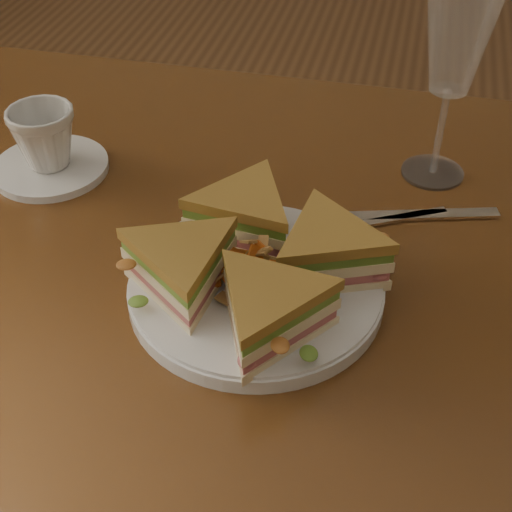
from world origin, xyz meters
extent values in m
cube|color=#3D210D|center=(0.00, 0.00, 0.73)|extent=(1.20, 0.80, 0.04)
cylinder|color=#372110|center=(-0.54, 0.34, 0.35)|extent=(0.06, 0.06, 0.71)
cylinder|color=silver|center=(0.01, -0.07, 0.76)|extent=(0.25, 0.25, 0.02)
cube|color=silver|center=(0.13, 0.08, 0.75)|extent=(0.12, 0.07, 0.00)
ellipsoid|color=silver|center=(0.04, 0.03, 0.76)|extent=(0.05, 0.03, 0.01)
cube|color=silver|center=(0.15, 0.09, 0.75)|extent=(0.20, 0.07, 0.00)
cube|color=silver|center=(0.06, 0.07, 0.75)|extent=(0.05, 0.02, 0.00)
cylinder|color=white|center=(0.17, 0.19, 0.75)|extent=(0.08, 0.08, 0.00)
cylinder|color=white|center=(0.17, 0.19, 0.81)|extent=(0.01, 0.01, 0.11)
cone|color=white|center=(0.17, 0.19, 0.92)|extent=(0.08, 0.08, 0.12)
cylinder|color=silver|center=(-0.29, 0.09, 0.76)|extent=(0.14, 0.14, 0.01)
imported|color=silver|center=(-0.29, 0.09, 0.80)|extent=(0.09, 0.09, 0.07)
camera|label=1|loc=(0.12, -0.57, 1.24)|focal=50.00mm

